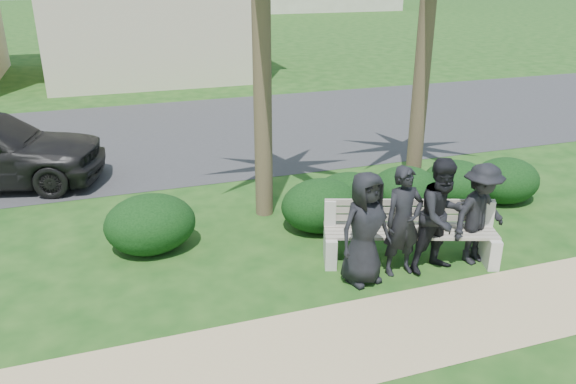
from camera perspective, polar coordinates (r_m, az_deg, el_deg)
The scene contains 15 objects.
ground at distance 8.80m, azimuth 5.59°, elevation -7.24°, with size 160.00×160.00×0.00m, color #144012.
footpath at distance 7.46m, azimuth 11.35°, elevation -13.56°, with size 30.00×1.60×0.01m, color tan.
asphalt_street at distance 15.90m, azimuth -6.23°, elevation 6.25°, with size 160.00×8.00×0.01m, color #2D2D30.
park_bench at distance 8.85m, azimuth 12.18°, elevation -4.46°, with size 2.81×1.43×0.92m.
man_a at distance 8.00m, azimuth 7.82°, elevation -3.70°, with size 0.82×0.54×1.68m, color black.
man_b at distance 8.32m, azimuth 11.63°, elevation -2.95°, with size 0.61×0.40×1.68m, color black.
man_c at distance 8.51m, azimuth 15.38°, elevation -2.37°, with size 0.86×0.67×1.77m, color black.
man_d at distance 8.95m, azimuth 18.91°, elevation -2.15°, with size 1.04×0.60×1.61m, color black.
hedge_a at distance 9.26m, azimuth -13.83°, elevation -2.98°, with size 1.45×1.20×0.95m, color black.
hedge_b at distance 9.23m, azimuth -13.98°, elevation -3.38°, with size 1.31×1.08×0.86m, color black.
hedge_c at distance 9.72m, azimuth 3.40°, elevation -1.21°, with size 1.41×1.17×0.92m, color black.
hedge_d at distance 10.15m, azimuth 6.15°, elevation -0.37°, with size 1.36×1.12×0.88m, color black.
hedge_e at distance 10.68m, azimuth 11.70°, elevation 0.38°, with size 1.33×1.10×0.87m, color black.
hedge_f at distance 11.66m, azimuth 21.21°, elevation 1.22°, with size 1.36×1.12×0.89m, color black.
hedge_extra at distance 11.26m, azimuth 16.60°, elevation 1.04°, with size 1.33×1.10×0.87m, color black.
Camera 1 is at (-3.25, -6.96, 4.29)m, focal length 35.00 mm.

